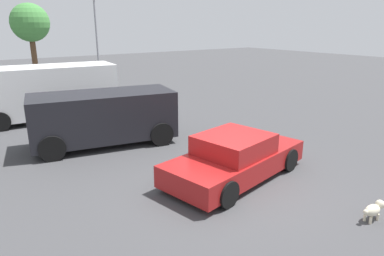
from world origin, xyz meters
name	(u,v)px	position (x,y,z in m)	size (l,w,h in m)	color
ground_plane	(230,184)	(0.00, 0.00, 0.00)	(80.00, 80.00, 0.00)	#424244
sedan_foreground	(235,158)	(0.37, 0.24, 0.57)	(4.47, 2.51, 1.22)	maroon
dog	(374,209)	(1.30, -3.04, 0.25)	(0.67, 0.26, 0.40)	beige
van_white	(51,91)	(-1.94, 9.41, 1.24)	(5.53, 2.68, 2.29)	white
suv_dark	(103,116)	(-1.42, 4.87, 0.99)	(4.96, 2.88, 1.79)	black
light_post_near	(95,21)	(4.31, 20.16, 4.20)	(0.44, 0.44, 6.16)	gray
tree_back_left	(30,23)	(0.66, 24.79, 4.07)	(3.00, 3.00, 5.62)	brown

